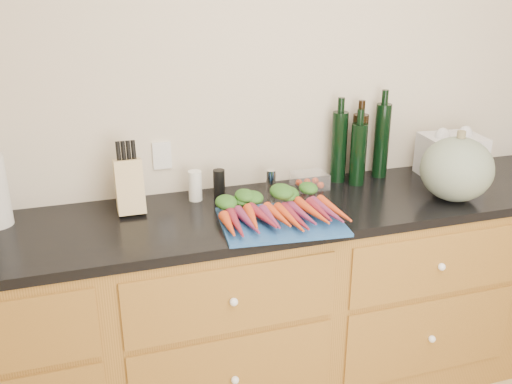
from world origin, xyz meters
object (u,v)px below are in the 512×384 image
object	(u,v)px
carrots	(278,211)
cutting_board	(281,222)
knife_block	(129,186)
squash	(457,169)
tomato_box	(310,180)

from	to	relation	value
carrots	cutting_board	bearing A→B (deg)	-90.00
cutting_board	knife_block	xyz separation A→B (m)	(-0.55, 0.30, 0.10)
carrots	squash	xyz separation A→B (m)	(0.80, -0.02, 0.10)
squash	carrots	bearing A→B (deg)	178.27
cutting_board	squash	world-z (taller)	squash
knife_block	tomato_box	bearing A→B (deg)	2.12
carrots	tomato_box	xyz separation A→B (m)	(0.26, 0.29, -0.00)
carrots	squash	bearing A→B (deg)	-1.73
cutting_board	squash	size ratio (longest dim) A/B	1.53
carrots	squash	world-z (taller)	squash
cutting_board	squash	xyz separation A→B (m)	(0.80, 0.01, 0.13)
squash	tomato_box	bearing A→B (deg)	149.78
cutting_board	carrots	distance (m)	0.05
cutting_board	tomato_box	size ratio (longest dim) A/B	3.10
carrots	tomato_box	bearing A→B (deg)	48.60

